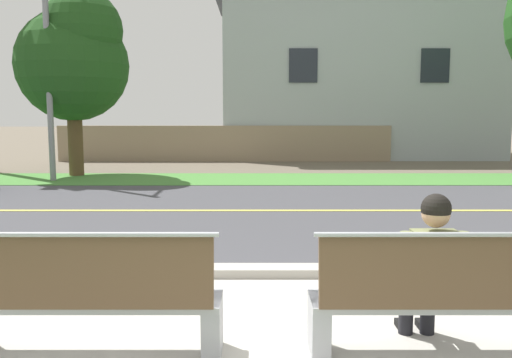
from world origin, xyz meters
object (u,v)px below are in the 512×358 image
at_px(seated_person_olive, 429,265).
at_px(shade_tree_far_left, 74,57).
at_px(bench_left, 87,300).
at_px(streetlamp, 48,31).
at_px(bench_right, 443,300).

relative_size(seated_person_olive, shade_tree_far_left, 0.23).
bearing_deg(bench_left, seated_person_olive, 3.80).
xyz_separation_m(streetlamp, shade_tree_far_left, (0.33, 1.03, -0.58)).
height_order(bench_left, streetlamp, streetlamp).
bearing_deg(bench_left, shade_tree_far_left, 108.44).
distance_m(bench_right, streetlamp, 13.63).
relative_size(bench_right, seated_person_olive, 1.59).
xyz_separation_m(seated_person_olive, streetlamp, (-6.98, 10.93, 3.41)).
xyz_separation_m(bench_left, streetlamp, (-4.38, 11.10, 3.63)).
xyz_separation_m(bench_right, shade_tree_far_left, (-6.71, 12.13, 3.04)).
xyz_separation_m(bench_left, bench_right, (2.66, 0.00, 0.00)).
height_order(streetlamp, shade_tree_far_left, streetlamp).
bearing_deg(shade_tree_far_left, bench_right, -61.05).
distance_m(bench_left, bench_right, 2.66).
relative_size(seated_person_olive, streetlamp, 0.17).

